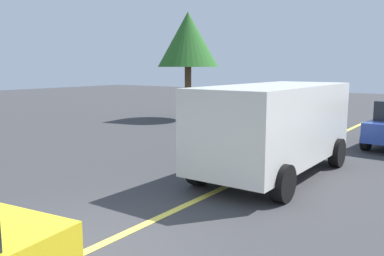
# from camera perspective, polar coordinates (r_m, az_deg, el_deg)

# --- Properties ---
(ground_plane) EXTENTS (80.00, 80.00, 0.00)m
(ground_plane) POSITION_cam_1_polar(r_m,az_deg,el_deg) (6.22, -15.56, -16.78)
(ground_plane) COLOR #38383A
(lane_marking_centre) EXTENTS (28.00, 0.16, 0.01)m
(lane_marking_centre) POSITION_cam_1_polar(r_m,az_deg,el_deg) (8.28, 0.98, -9.92)
(lane_marking_centre) COLOR #E0D14C
(white_van) EXTENTS (5.21, 2.29, 2.20)m
(white_van) POSITION_cam_1_polar(r_m,az_deg,el_deg) (10.00, 11.46, 0.55)
(white_van) COLOR silver
(white_van) RESTS_ON ground_plane
(tree_left_verge) EXTENTS (3.02, 3.02, 5.32)m
(tree_left_verge) POSITION_cam_1_polar(r_m,az_deg,el_deg) (20.62, -0.57, 12.19)
(tree_left_verge) COLOR #513823
(tree_left_verge) RESTS_ON ground_plane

